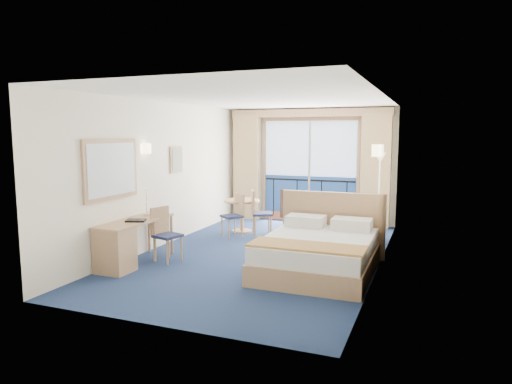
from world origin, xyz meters
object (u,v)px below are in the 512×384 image
at_px(armchair, 357,222).
at_px(desk, 120,245).
at_px(bed, 319,252).
at_px(table_chair_b, 235,212).
at_px(floor_lamp, 380,173).
at_px(table_chair_a, 258,210).
at_px(round_table, 242,208).
at_px(desk_chair, 164,231).
at_px(nightstand, 372,239).

relative_size(armchair, desk, 0.51).
distance_m(bed, table_chair_b, 2.82).
xyz_separation_m(bed, desk, (-2.90, -1.04, 0.08)).
relative_size(floor_lamp, table_chair_a, 1.81).
height_order(bed, round_table, bed).
relative_size(table_chair_a, table_chair_b, 1.08).
bearing_deg(desk, armchair, 48.22).
distance_m(table_chair_a, table_chair_b, 0.48).
distance_m(floor_lamp, desk_chair, 4.68).
xyz_separation_m(nightstand, table_chair_a, (-2.39, 0.59, 0.28)).
distance_m(bed, floor_lamp, 3.30).
bearing_deg(floor_lamp, bed, -99.82).
distance_m(nightstand, desk_chair, 3.63).
bearing_deg(round_table, armchair, 4.82).
height_order(bed, table_chair_a, bed).
xyz_separation_m(bed, desk_chair, (-2.54, -0.33, 0.19)).
xyz_separation_m(desk, round_table, (0.67, 3.26, 0.13)).
bearing_deg(bed, nightstand, 66.53).
bearing_deg(desk_chair, round_table, 8.66).
bearing_deg(table_chair_b, floor_lamp, 63.19).
distance_m(bed, nightstand, 1.56).
relative_size(floor_lamp, desk, 1.12).
xyz_separation_m(round_table, table_chair_b, (0.04, -0.44, -0.03)).
distance_m(round_table, table_chair_b, 0.44).
bearing_deg(floor_lamp, table_chair_b, -154.05).
bearing_deg(desk, bed, 19.82).
bearing_deg(floor_lamp, desk, -129.63).
height_order(bed, armchair, bed).
height_order(desk, round_table, desk).
bearing_deg(armchair, desk, 13.03).
relative_size(desk_chair, table_chair_b, 1.02).
height_order(floor_lamp, round_table, floor_lamp).
relative_size(bed, table_chair_b, 2.41).
relative_size(desk, round_table, 1.98).
height_order(armchair, desk, desk).
distance_m(armchair, desk_chair, 3.89).
xyz_separation_m(round_table, table_chair_a, (0.46, -0.20, 0.01)).
distance_m(floor_lamp, round_table, 3.00).
distance_m(desk_chair, table_chair_a, 2.47).
xyz_separation_m(bed, nightstand, (0.62, 1.43, -0.06)).
height_order(desk, table_chair_a, table_chair_a).
bearing_deg(desk_chair, floor_lamp, -26.22).
distance_m(floor_lamp, table_chair_a, 2.66).
xyz_separation_m(desk_chair, round_table, (0.31, 2.54, 0.02)).
bearing_deg(floor_lamp, nightstand, -87.17).
bearing_deg(nightstand, table_chair_a, 166.22).
distance_m(bed, armchair, 2.43).
height_order(desk, desk_chair, desk_chair).
height_order(bed, desk, bed).
xyz_separation_m(armchair, desk, (-3.10, -3.46, 0.04)).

